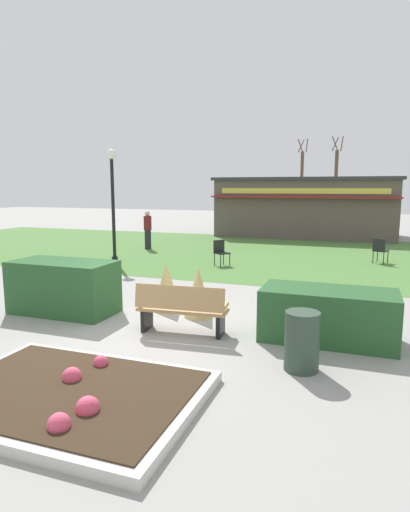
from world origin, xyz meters
TOP-DOWN VIEW (x-y plane):
  - ground_plane at (0.00, 0.00)m, footprint 80.00×80.00m
  - lawn_patch at (0.00, 10.20)m, footprint 36.00×12.00m
  - flower_bed at (0.33, -3.03)m, footprint 3.38×2.45m
  - park_bench at (0.71, -0.14)m, footprint 1.74×0.66m
  - hedge_left at (-2.25, 0.27)m, footprint 2.25×1.10m
  - hedge_right at (3.31, 0.42)m, footprint 2.35×1.10m
  - ornamental_grass_behind_left at (-0.21, 1.19)m, footprint 0.64×0.64m
  - ornamental_grass_behind_right at (0.62, 0.97)m, footprint 0.62×0.62m
  - lamppost_mid at (-4.66, 6.32)m, footprint 0.36×0.36m
  - trash_bin at (3.04, -1.03)m, footprint 0.52×0.52m
  - food_kiosk at (0.86, 17.52)m, footprint 9.68×5.01m
  - cafe_chair_west at (4.48, 9.24)m, footprint 0.58×0.58m
  - cafe_chair_east at (-0.77, 6.89)m, footprint 0.62×0.62m
  - person_strolling at (-5.01, 9.65)m, footprint 0.34×0.34m
  - parked_car_west_slot at (-3.06, 25.30)m, footprint 4.22×2.10m
  - parked_car_center_slot at (2.49, 25.30)m, footprint 4.30×2.26m
  - tree_left_bg at (-1.27, 31.75)m, footprint 0.91×0.96m
  - tree_right_bg at (1.75, 29.15)m, footprint 0.91×0.96m

SIDE VIEW (x-z plane):
  - ground_plane at x=0.00m, z-range 0.00..0.00m
  - lawn_patch at x=0.00m, z-range 0.00..0.01m
  - flower_bed at x=0.33m, z-range -0.08..0.25m
  - trash_bin at x=3.04m, z-range 0.00..0.90m
  - hedge_right at x=3.31m, z-range 0.00..0.93m
  - park_bench at x=0.71m, z-range 0.01..0.96m
  - cafe_chair_west at x=4.48m, z-range 0.08..0.97m
  - cafe_chair_east at x=-0.77m, z-range 0.08..0.97m
  - ornamental_grass_behind_right at x=0.62m, z-range 0.00..1.06m
  - ornamental_grass_behind_left at x=-0.21m, z-range 0.00..1.08m
  - hedge_left at x=-2.25m, z-range 0.00..1.14m
  - parked_car_west_slot at x=-3.06m, z-range 0.04..1.24m
  - parked_car_center_slot at x=2.49m, z-range 0.04..1.24m
  - person_strolling at x=-5.01m, z-range 0.02..1.71m
  - food_kiosk at x=0.86m, z-range 0.01..3.23m
  - lamppost_mid at x=-4.66m, z-range 0.53..4.58m
  - tree_right_bg at x=1.75m, z-range -0.37..6.26m
  - tree_left_bg at x=-1.27m, z-range -0.37..6.43m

